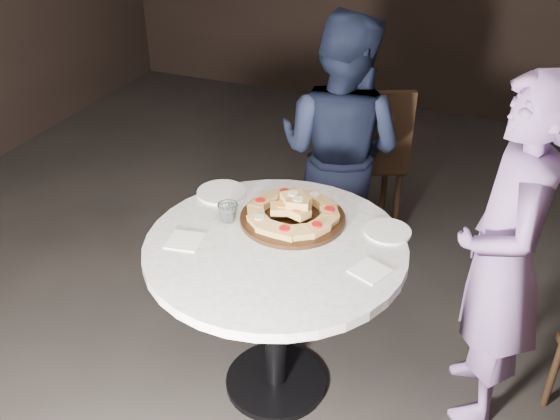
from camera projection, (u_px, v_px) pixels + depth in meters
name	position (u px, v px, depth m)	size (l,w,h in m)	color
floor	(289.00, 363.00, 3.09)	(7.00, 7.00, 0.00)	black
table	(276.00, 272.00, 2.63)	(1.37, 1.37, 0.81)	black
serving_board	(293.00, 218.00, 2.70)	(0.46, 0.46, 0.02)	black
focaccia_pile	(293.00, 210.00, 2.68)	(0.41, 0.40, 0.11)	tan
plate_left	(221.00, 192.00, 2.90)	(0.23, 0.23, 0.01)	white
plate_right	(388.00, 231.00, 2.62)	(0.20, 0.20, 0.01)	white
water_glass	(228.00, 212.00, 2.68)	(0.09, 0.09, 0.08)	silver
napkin_near	(185.00, 241.00, 2.56)	(0.14, 0.14, 0.01)	white
napkin_far	(370.00, 271.00, 2.39)	(0.13, 0.13, 0.01)	white
chair_far	(365.00, 151.00, 3.79)	(0.64, 0.65, 1.02)	black
diner_navy	(340.00, 152.00, 3.39)	(0.74, 0.58, 1.53)	black
diner_teal	(503.00, 260.00, 2.49)	(0.58, 0.38, 1.58)	#8066A3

